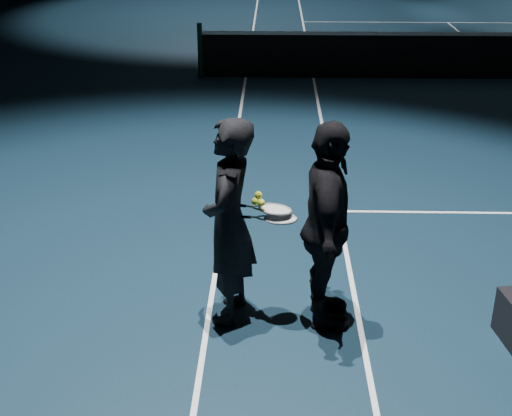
{
  "coord_description": "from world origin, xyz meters",
  "views": [
    {
      "loc": [
        -4.91,
        -14.26,
        3.65
      ],
      "look_at": [
        -5.05,
        -8.72,
        1.1
      ],
      "focal_mm": 50.0,
      "sensor_mm": 36.0,
      "label": 1
    }
  ],
  "objects_px": {
    "racket_upper": "(275,209)",
    "player_a": "(229,223)",
    "player_b": "(327,227)",
    "tennis_balls": "(258,200)",
    "racket_lower": "(281,219)"
  },
  "relations": [
    {
      "from": "tennis_balls",
      "to": "player_b",
      "type": "bearing_deg",
      "value": -5.18
    },
    {
      "from": "player_b",
      "to": "tennis_balls",
      "type": "xyz_separation_m",
      "value": [
        -0.59,
        0.05,
        0.23
      ]
    },
    {
      "from": "player_a",
      "to": "tennis_balls",
      "type": "relative_size",
      "value": 15.78
    },
    {
      "from": "tennis_balls",
      "to": "racket_lower",
      "type": "bearing_deg",
      "value": -6.17
    },
    {
      "from": "player_b",
      "to": "racket_upper",
      "type": "bearing_deg",
      "value": 81.31
    },
    {
      "from": "player_a",
      "to": "racket_upper",
      "type": "bearing_deg",
      "value": 100.81
    },
    {
      "from": "player_a",
      "to": "player_b",
      "type": "relative_size",
      "value": 1.0
    },
    {
      "from": "racket_upper",
      "to": "tennis_balls",
      "type": "xyz_separation_m",
      "value": [
        -0.15,
        -0.02,
        0.1
      ]
    },
    {
      "from": "player_b",
      "to": "racket_upper",
      "type": "height_order",
      "value": "player_b"
    },
    {
      "from": "player_a",
      "to": "player_b",
      "type": "height_order",
      "value": "same"
    },
    {
      "from": "racket_lower",
      "to": "racket_upper",
      "type": "distance_m",
      "value": 0.09
    },
    {
      "from": "player_a",
      "to": "tennis_balls",
      "type": "height_order",
      "value": "player_a"
    },
    {
      "from": "racket_upper",
      "to": "player_a",
      "type": "bearing_deg",
      "value": -178.29
    },
    {
      "from": "racket_lower",
      "to": "tennis_balls",
      "type": "relative_size",
      "value": 5.67
    },
    {
      "from": "player_b",
      "to": "racket_upper",
      "type": "relative_size",
      "value": 2.78
    }
  ]
}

